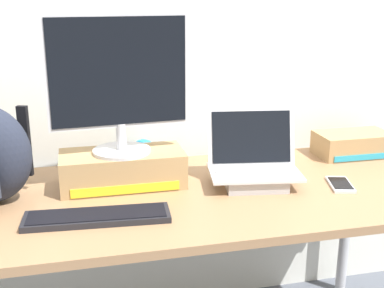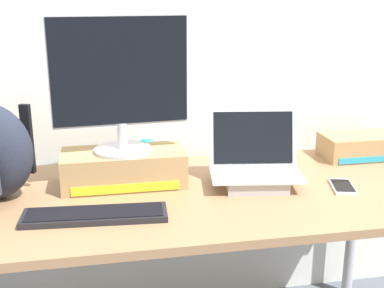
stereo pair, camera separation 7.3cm
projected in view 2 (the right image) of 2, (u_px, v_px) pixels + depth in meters
The scene contains 9 objects.
back_wall at pixel (170, 26), 2.14m from camera, with size 7.00×0.10×2.60m, color silver.
desk at pixel (192, 209), 1.85m from camera, with size 1.81×0.80×0.75m.
toner_box_yellow at pixel (124, 168), 1.89m from camera, with size 0.45×0.21×0.13m.
desktop_monitor at pixel (120, 82), 1.79m from camera, with size 0.51×0.21×0.50m.
open_laptop at pixel (255, 171), 1.88m from camera, with size 0.36×0.27×0.27m.
external_keyboard at pixel (95, 215), 1.61m from camera, with size 0.47×0.16×0.02m.
cell_phone at pixel (343, 187), 1.86m from camera, with size 0.11×0.17×0.01m.
plush_toy at pixel (147, 152), 2.10m from camera, with size 0.11×0.11×0.11m.
toner_box_cyan at pixel (359, 146), 2.20m from camera, with size 0.32×0.18×0.10m.
Camera 2 is at (-0.32, -1.67, 1.44)m, focal length 47.36 mm.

